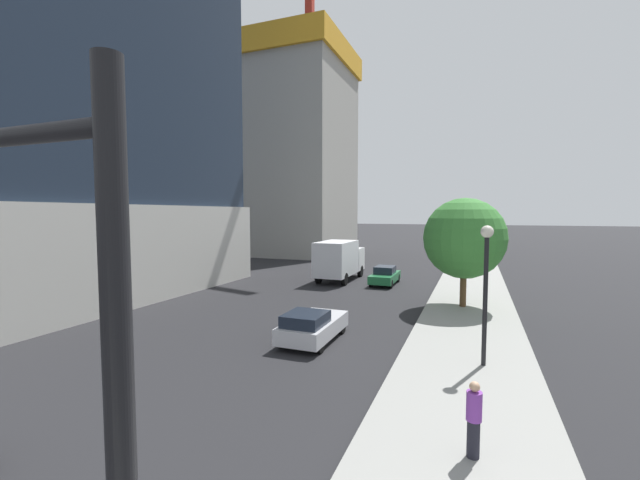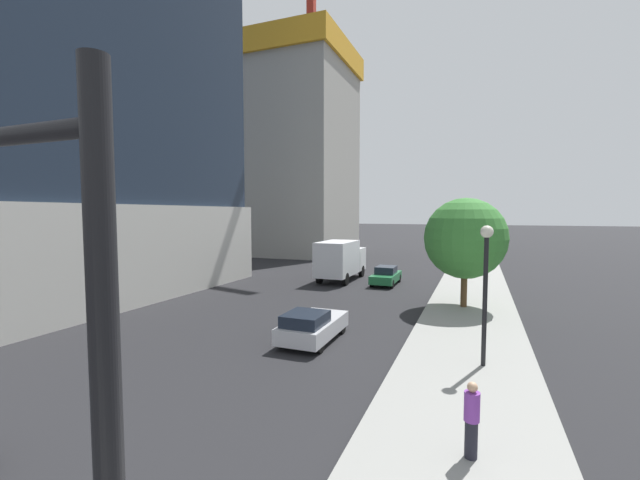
{
  "view_description": "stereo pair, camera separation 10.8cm",
  "coord_description": "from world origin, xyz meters",
  "px_view_note": "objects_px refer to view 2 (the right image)",
  "views": [
    {
      "loc": [
        8.28,
        0.61,
        5.6
      ],
      "look_at": [
        1.74,
        17.35,
        4.38
      ],
      "focal_mm": 22.38,
      "sensor_mm": 36.0,
      "label": 1
    },
    {
      "loc": [
        8.38,
        0.65,
        5.6
      ],
      "look_at": [
        1.74,
        17.35,
        4.38
      ],
      "focal_mm": 22.38,
      "sensor_mm": 36.0,
      "label": 2
    }
  ],
  "objects_px": {
    "street_tree": "(465,238)",
    "car_silver": "(312,326)",
    "pedestrian_purple_shirt": "(472,419)",
    "construction_building": "(296,142)",
    "car_green": "(386,276)",
    "street_lamp": "(486,273)",
    "box_truck": "(340,259)"
  },
  "relations": [
    {
      "from": "street_tree",
      "to": "car_silver",
      "type": "height_order",
      "value": "street_tree"
    },
    {
      "from": "car_silver",
      "to": "pedestrian_purple_shirt",
      "type": "relative_size",
      "value": 2.36
    },
    {
      "from": "construction_building",
      "to": "car_green",
      "type": "height_order",
      "value": "construction_building"
    },
    {
      "from": "construction_building",
      "to": "car_green",
      "type": "relative_size",
      "value": 8.58
    },
    {
      "from": "construction_building",
      "to": "pedestrian_purple_shirt",
      "type": "bearing_deg",
      "value": -60.26
    },
    {
      "from": "street_lamp",
      "to": "car_silver",
      "type": "relative_size",
      "value": 1.23
    },
    {
      "from": "car_green",
      "to": "pedestrian_purple_shirt",
      "type": "distance_m",
      "value": 22.42
    },
    {
      "from": "car_green",
      "to": "car_silver",
      "type": "xyz_separation_m",
      "value": [
        0.0,
        -14.92,
        0.01
      ]
    },
    {
      "from": "car_silver",
      "to": "car_green",
      "type": "bearing_deg",
      "value": 90.0
    },
    {
      "from": "street_tree",
      "to": "box_truck",
      "type": "distance_m",
      "value": 12.06
    },
    {
      "from": "car_green",
      "to": "pedestrian_purple_shirt",
      "type": "xyz_separation_m",
      "value": [
        6.6,
        -21.43,
        0.34
      ]
    },
    {
      "from": "street_tree",
      "to": "construction_building",
      "type": "bearing_deg",
      "value": 131.36
    },
    {
      "from": "box_truck",
      "to": "street_tree",
      "type": "bearing_deg",
      "value": -33.86
    },
    {
      "from": "pedestrian_purple_shirt",
      "to": "box_truck",
      "type": "bearing_deg",
      "value": 115.72
    },
    {
      "from": "construction_building",
      "to": "box_truck",
      "type": "xyz_separation_m",
      "value": [
        12.99,
        -19.32,
        -13.52
      ]
    },
    {
      "from": "street_tree",
      "to": "box_truck",
      "type": "height_order",
      "value": "street_tree"
    },
    {
      "from": "street_lamp",
      "to": "car_green",
      "type": "xyz_separation_m",
      "value": [
        -6.91,
        15.51,
        -2.81
      ]
    },
    {
      "from": "pedestrian_purple_shirt",
      "to": "construction_building",
      "type": "bearing_deg",
      "value": 119.74
    },
    {
      "from": "construction_building",
      "to": "pedestrian_purple_shirt",
      "type": "distance_m",
      "value": 49.44
    },
    {
      "from": "street_tree",
      "to": "pedestrian_purple_shirt",
      "type": "relative_size",
      "value": 3.65
    },
    {
      "from": "street_tree",
      "to": "car_silver",
      "type": "xyz_separation_m",
      "value": [
        -5.94,
        -8.67,
        -3.43
      ]
    },
    {
      "from": "street_tree",
      "to": "street_lamp",
      "type": "bearing_deg",
      "value": -84.01
    },
    {
      "from": "pedestrian_purple_shirt",
      "to": "car_silver",
      "type": "bearing_deg",
      "value": 135.39
    },
    {
      "from": "street_lamp",
      "to": "car_green",
      "type": "relative_size",
      "value": 1.2
    },
    {
      "from": "construction_building",
      "to": "pedestrian_purple_shirt",
      "type": "height_order",
      "value": "construction_building"
    },
    {
      "from": "construction_building",
      "to": "car_green",
      "type": "distance_m",
      "value": 29.77
    },
    {
      "from": "street_lamp",
      "to": "car_green",
      "type": "bearing_deg",
      "value": 114.0
    },
    {
      "from": "construction_building",
      "to": "pedestrian_purple_shirt",
      "type": "xyz_separation_m",
      "value": [
        23.48,
        -41.1,
        -14.31
      ]
    },
    {
      "from": "construction_building",
      "to": "car_green",
      "type": "bearing_deg",
      "value": -49.36
    },
    {
      "from": "construction_building",
      "to": "street_tree",
      "type": "relative_size",
      "value": 5.69
    },
    {
      "from": "car_silver",
      "to": "street_lamp",
      "type": "bearing_deg",
      "value": -4.89
    },
    {
      "from": "street_tree",
      "to": "pedestrian_purple_shirt",
      "type": "bearing_deg",
      "value": -87.51
    }
  ]
}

